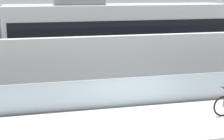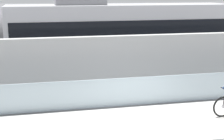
# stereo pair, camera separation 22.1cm
# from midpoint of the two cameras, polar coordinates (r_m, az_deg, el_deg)

# --- Properties ---
(ground_plane) EXTENTS (200.00, 200.00, 0.00)m
(ground_plane) POSITION_cam_midpoint_polar(r_m,az_deg,el_deg) (11.31, 6.28, -8.69)
(ground_plane) COLOR slate
(bike_path_deck) EXTENTS (32.00, 3.20, 0.01)m
(bike_path_deck) POSITION_cam_midpoint_polar(r_m,az_deg,el_deg) (11.30, 6.28, -8.66)
(bike_path_deck) COLOR silver
(bike_path_deck) RESTS_ON ground
(glass_parapet) EXTENTS (32.00, 0.05, 1.05)m
(glass_parapet) POSITION_cam_midpoint_polar(r_m,az_deg,el_deg) (12.80, 3.69, -3.53)
(glass_parapet) COLOR silver
(glass_parapet) RESTS_ON ground
(concrete_barrier_wall) EXTENTS (32.00, 0.36, 2.35)m
(concrete_barrier_wall) POSITION_cam_midpoint_polar(r_m,az_deg,el_deg) (14.32, 1.73, 0.98)
(concrete_barrier_wall) COLOR silver
(concrete_barrier_wall) RESTS_ON ground
(tram_rail_near) EXTENTS (32.00, 0.08, 0.01)m
(tram_rail_near) POSITION_cam_midpoint_polar(r_m,az_deg,el_deg) (16.94, -0.36, -1.17)
(tram_rail_near) COLOR #595654
(tram_rail_near) RESTS_ON ground
(tram_rail_far) EXTENTS (32.00, 0.08, 0.01)m
(tram_rail_far) POSITION_cam_midpoint_polar(r_m,az_deg,el_deg) (18.31, -1.31, -0.09)
(tram_rail_far) COLOR #595654
(tram_rail_far) RESTS_ON ground
(tram) EXTENTS (22.56, 2.54, 3.81)m
(tram) POSITION_cam_midpoint_polar(r_m,az_deg,el_deg) (16.99, -17.51, 4.76)
(tram) COLOR silver
(tram) RESTS_ON ground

